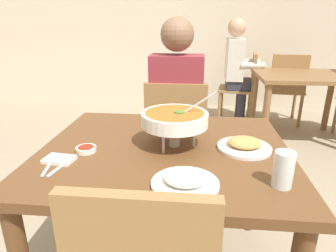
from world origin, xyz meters
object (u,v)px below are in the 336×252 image
at_px(rice_plate, 185,181).
at_px(appetizer_plate, 244,145).
at_px(diner_main, 177,101).
at_px(dining_table_far, 303,86).
at_px(chair_bg_left, 244,84).
at_px(sauce_dish, 86,149).
at_px(patron_bg_left, 237,65).
at_px(chair_bg_right, 286,85).
at_px(drink_glass, 283,171).
at_px(curry_bowl, 175,119).
at_px(dining_table_main, 165,169).
at_px(chair_diner_main, 176,134).

bearing_deg(rice_plate, appetizer_plate, 53.37).
xyz_separation_m(diner_main, appetizer_plate, (0.36, -0.78, 0.02)).
height_order(dining_table_far, chair_bg_left, chair_bg_left).
height_order(diner_main, sauce_dish, diner_main).
xyz_separation_m(rice_plate, appetizer_plate, (0.25, 0.34, 0.00)).
relative_size(chair_bg_left, patron_bg_left, 0.69).
distance_m(appetizer_plate, chair_bg_left, 2.63).
relative_size(dining_table_far, chair_bg_right, 1.11).
distance_m(rice_plate, chair_bg_right, 3.10).
bearing_deg(chair_bg_right, sauce_dish, -121.28).
bearing_deg(drink_glass, sauce_dish, 164.86).
distance_m(rice_plate, drink_glass, 0.34).
bearing_deg(curry_bowl, dining_table_far, 58.43).
relative_size(dining_table_main, chair_diner_main, 1.24).
height_order(rice_plate, appetizer_plate, same).
distance_m(curry_bowl, drink_glass, 0.51).
bearing_deg(chair_bg_right, rice_plate, -111.76).
bearing_deg(dining_table_far, chair_bg_left, 133.40).
bearing_deg(diner_main, chair_bg_right, 54.39).
relative_size(dining_table_main, rice_plate, 4.64).
distance_m(curry_bowl, rice_plate, 0.37).
xyz_separation_m(dining_table_main, chair_bg_left, (0.74, 2.61, -0.12)).
bearing_deg(chair_diner_main, drink_glass, -67.27).
height_order(drink_glass, patron_bg_left, patron_bg_left).
bearing_deg(diner_main, dining_table_far, 44.09).
bearing_deg(curry_bowl, diner_main, 93.12).
relative_size(chair_diner_main, dining_table_far, 0.90).
distance_m(dining_table_main, diner_main, 0.81).
xyz_separation_m(chair_diner_main, appetizer_plate, (0.36, -0.75, 0.25)).
distance_m(chair_diner_main, chair_bg_left, 1.99).
distance_m(chair_diner_main, chair_bg_right, 2.17).
distance_m(dining_table_main, chair_diner_main, 0.78).
distance_m(sauce_dish, drink_glass, 0.81).
xyz_separation_m(dining_table_main, chair_bg_right, (1.25, 2.55, -0.12)).
bearing_deg(rice_plate, patron_bg_left, 79.69).
bearing_deg(chair_diner_main, appetizer_plate, -64.54).
relative_size(dining_table_far, chair_bg_left, 1.11).
xyz_separation_m(diner_main, patron_bg_left, (0.63, 1.78, 0.00)).
distance_m(curry_bowl, dining_table_far, 2.38).
xyz_separation_m(drink_glass, dining_table_far, (0.84, 2.33, -0.19)).
bearing_deg(diner_main, rice_plate, -84.57).
height_order(chair_diner_main, chair_bg_right, same).
distance_m(dining_table_far, chair_bg_left, 0.79).
bearing_deg(chair_diner_main, chair_bg_left, 68.03).
height_order(dining_table_main, appetizer_plate, appetizer_plate).
relative_size(curry_bowl, appetizer_plate, 1.39).
xyz_separation_m(sauce_dish, chair_bg_right, (1.59, 2.62, -0.24)).
distance_m(dining_table_main, chair_bg_right, 2.84).
distance_m(dining_table_main, chair_bg_left, 2.72).
bearing_deg(rice_plate, drink_glass, 5.56).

